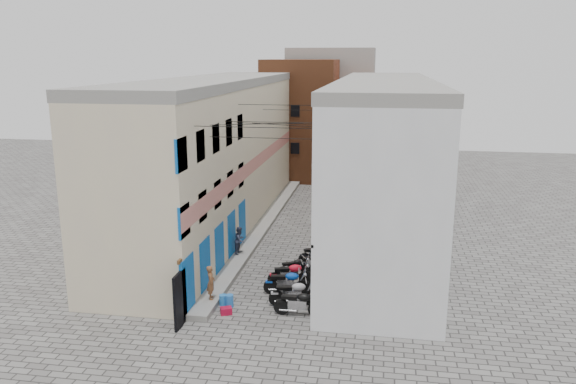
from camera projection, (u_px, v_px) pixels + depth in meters
The scene contains 21 objects.
ground at pixel (247, 326), 21.83m from camera, with size 90.00×90.00×0.00m, color #5A5755.
plinth at pixel (264, 225), 34.59m from camera, with size 0.90×26.00×0.25m, color gray.
building_left at pixel (216, 153), 33.99m from camera, with size 5.10×27.00×9.00m.
building_right at pixel (383, 158), 32.42m from camera, with size 5.94×26.00×9.00m.
building_far_brick_left at pixel (301, 120), 47.82m from camera, with size 6.00×6.00×10.00m, color brown.
building_far_brick_right at pixel (360, 130), 49.16m from camera, with size 5.00×6.00×8.00m, color brown.
building_far_concrete at pixel (331, 108), 53.13m from camera, with size 8.00×5.00×11.00m, color gray.
far_shopfront at pixel (320, 170), 45.70m from camera, with size 2.00×0.30×2.40m, color black.
overhead_wires at pixel (281, 121), 27.49m from camera, with size 5.80×13.02×1.32m.
motorcycle_a at pixel (299, 302), 22.58m from camera, with size 0.64×2.03×1.18m, color black, non-canonical shape.
motorcycle_b at pixel (293, 292), 23.51m from camera, with size 0.66×2.08×1.20m, color #9F9EA3, non-canonical shape.
motorcycle_c at pixel (287, 281), 24.65m from camera, with size 0.66×2.08×1.21m, color #0B3FAE, non-canonical shape.
motorcycle_d at pixel (290, 273), 25.56m from camera, with size 0.66×2.10×1.22m, color red, non-canonical shape.
motorcycle_e at pixel (295, 266), 26.63m from camera, with size 0.56×1.78×1.03m, color black, non-canonical shape.
motorcycle_f at pixel (315, 261), 27.44m from camera, with size 0.54×1.70×0.99m, color #A9A9AE, non-canonical shape.
motorcycle_g at pixel (317, 252), 28.33m from camera, with size 0.63×1.99×1.15m, color black, non-canonical shape.
person_a at pixel (211, 282), 23.52m from camera, with size 0.53×0.35×1.47m, color brown.
person_b at pixel (240, 240), 29.02m from camera, with size 0.70×0.54×1.43m, color #33384C.
water_jug_near at pixel (229, 301), 23.42m from camera, with size 0.34×0.34×0.54m, color blue.
water_jug_far at pixel (223, 300), 23.51m from camera, with size 0.32×0.32×0.50m, color #297ACD.
red_crate at pixel (226, 311), 22.80m from camera, with size 0.45×0.34×0.28m, color maroon.
Camera 1 is at (4.92, -19.45, 10.18)m, focal length 35.00 mm.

